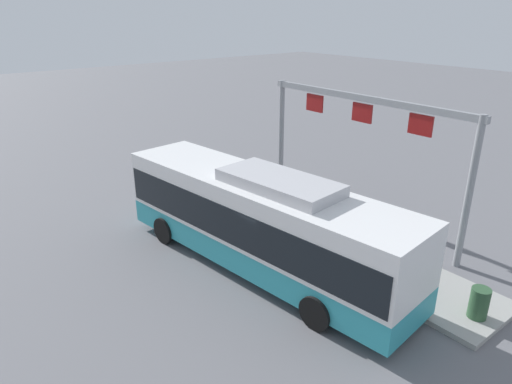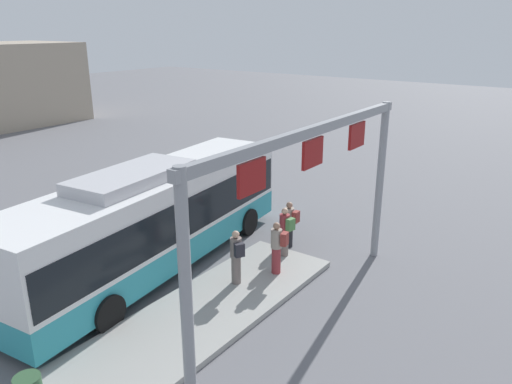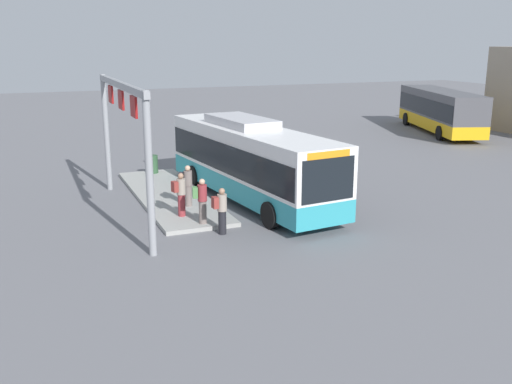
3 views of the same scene
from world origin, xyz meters
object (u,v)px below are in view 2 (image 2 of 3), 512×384
object	(u,v)px
person_boarding	(285,231)
person_waiting_mid	(236,256)
person_waiting_far	(290,223)
person_waiting_near	(277,247)
bus_main	(154,215)

from	to	relation	value
person_boarding	person_waiting_mid	xyz separation A→B (m)	(-2.41, 0.14, 0.00)
person_boarding	person_waiting_mid	size ratio (longest dim) A/B	1.00
person_waiting_far	person_boarding	bearing A→B (deg)	109.91
person_waiting_near	person_waiting_far	bearing A→B (deg)	-80.24
person_boarding	person_waiting_far	distance (m)	1.06
person_waiting_near	person_waiting_mid	xyz separation A→B (m)	(-1.24, 0.61, 0.00)
person_waiting_mid	person_waiting_far	size ratio (longest dim) A/B	1.00
bus_main	person_waiting_far	world-z (taller)	bus_main
person_waiting_near	person_waiting_mid	distance (m)	1.38
person_boarding	person_waiting_near	xyz separation A→B (m)	(-1.17, -0.47, 0.00)
person_waiting_far	person_waiting_near	bearing A→B (deg)	108.86
bus_main	person_waiting_far	size ratio (longest dim) A/B	6.77
bus_main	person_boarding	xyz separation A→B (m)	(2.85, -3.04, -0.76)
bus_main	person_waiting_mid	xyz separation A→B (m)	(0.44, -2.90, -0.76)
person_boarding	person_waiting_far	world-z (taller)	person_boarding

